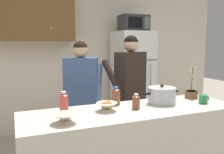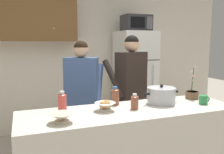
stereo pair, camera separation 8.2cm
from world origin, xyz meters
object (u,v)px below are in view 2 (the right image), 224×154
(coffee_mug, at_px, (203,100))
(cooking_pot, at_px, (161,95))
(person_near_pot, at_px, (82,89))
(bottle_mid_counter, at_px, (62,102))
(bread_bowl, at_px, (105,106))
(potted_orchid, at_px, (192,93))
(empty_bowl, at_px, (62,117))
(person_by_sink, at_px, (131,83))
(refrigerator, at_px, (135,80))
(microwave, at_px, (136,23))
(bottle_near_edge, at_px, (135,102))
(bottle_far_corner, at_px, (115,96))

(coffee_mug, bearing_deg, cooking_pot, 155.70)
(person_near_pot, xyz_separation_m, bottle_mid_counter, (-0.36, -0.69, 0.03))
(bread_bowl, relative_size, potted_orchid, 0.54)
(cooking_pot, xyz_separation_m, bread_bowl, (-0.66, -0.06, -0.04))
(empty_bowl, bearing_deg, bread_bowl, 24.39)
(person_by_sink, xyz_separation_m, bread_bowl, (-0.60, -0.70, -0.07))
(refrigerator, bearing_deg, microwave, -89.93)
(bread_bowl, bearing_deg, microwave, 55.93)
(microwave, xyz_separation_m, person_near_pot, (-1.24, -1.00, -0.92))
(refrigerator, distance_m, potted_orchid, 1.68)
(coffee_mug, height_order, bread_bowl, bread_bowl)
(person_near_pot, height_order, bread_bowl, person_near_pot)
(bottle_near_edge, bearing_deg, microwave, 63.49)
(refrigerator, relative_size, bottle_mid_counter, 8.68)
(cooking_pot, distance_m, bottle_near_edge, 0.39)
(refrigerator, bearing_deg, bottle_far_corner, -122.46)
(coffee_mug, height_order, empty_bowl, coffee_mug)
(cooking_pot, distance_m, bottle_far_corner, 0.50)
(cooking_pot, relative_size, bottle_near_edge, 2.68)
(empty_bowl, bearing_deg, person_near_pot, 67.50)
(bottle_near_edge, xyz_separation_m, bottle_mid_counter, (-0.69, 0.14, 0.02))
(microwave, bearing_deg, person_by_sink, -119.28)
(refrigerator, relative_size, empty_bowl, 8.39)
(person_by_sink, height_order, empty_bowl, person_by_sink)
(person_by_sink, xyz_separation_m, coffee_mug, (0.47, -0.83, -0.08))
(person_near_pot, height_order, bottle_near_edge, person_near_pot)
(person_by_sink, distance_m, bottle_far_corner, 0.68)
(bread_bowl, height_order, bottle_far_corner, bottle_far_corner)
(cooking_pot, xyz_separation_m, empty_bowl, (-1.11, -0.26, -0.04))
(microwave, height_order, person_by_sink, microwave)
(person_by_sink, height_order, bottle_far_corner, person_by_sink)
(empty_bowl, bearing_deg, bottle_mid_counter, 79.76)
(refrigerator, relative_size, person_by_sink, 1.06)
(microwave, distance_m, potted_orchid, 1.90)
(microwave, xyz_separation_m, potted_orchid, (-0.08, -1.65, -0.93))
(empty_bowl, xyz_separation_m, bottle_mid_counter, (0.05, 0.29, 0.05))
(cooking_pot, bearing_deg, empty_bowl, -166.77)
(refrigerator, xyz_separation_m, potted_orchid, (-0.08, -1.67, 0.09))
(bottle_mid_counter, bearing_deg, potted_orchid, 1.44)
(bread_bowl, relative_size, bottle_mid_counter, 1.01)
(coffee_mug, distance_m, bread_bowl, 1.08)
(person_by_sink, xyz_separation_m, bottle_mid_counter, (-1.00, -0.61, -0.02))
(coffee_mug, relative_size, bread_bowl, 0.64)
(bottle_far_corner, bearing_deg, refrigerator, 57.54)
(bottle_near_edge, bearing_deg, person_near_pot, 111.56)
(refrigerator, height_order, person_by_sink, refrigerator)
(coffee_mug, bearing_deg, bottle_near_edge, 174.46)
(person_near_pot, distance_m, bottle_near_edge, 0.90)
(person_by_sink, bearing_deg, coffee_mug, -60.64)
(bottle_mid_counter, height_order, potted_orchid, potted_orchid)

